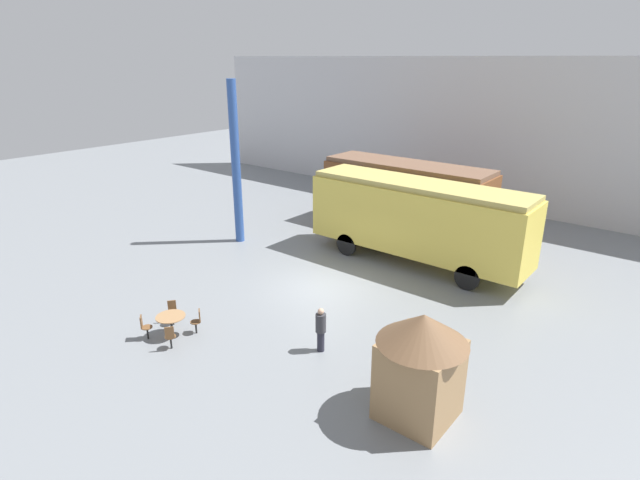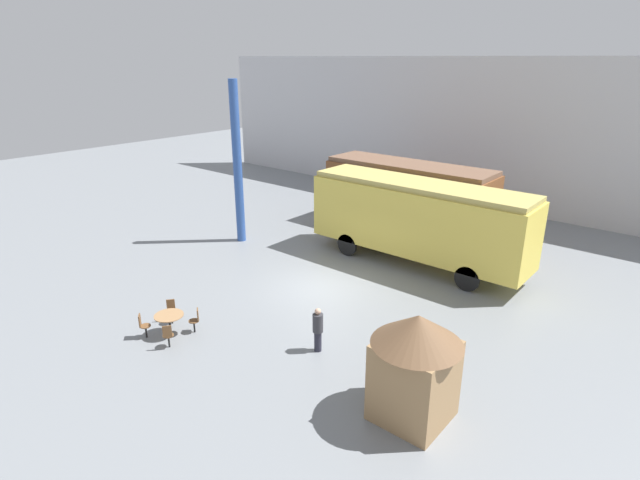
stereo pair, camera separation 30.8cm
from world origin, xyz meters
name	(u,v)px [view 1 (the left image)]	position (x,y,z in m)	size (l,w,h in m)	color
ground_plane	(322,288)	(0.00, 0.00, 0.00)	(80.00, 80.00, 0.00)	gray
backdrop_wall	(482,134)	(0.00, 15.63, 4.50)	(44.00, 0.15, 9.00)	silver
passenger_coach_wooden	(406,192)	(-1.09, 8.55, 2.16)	(9.11, 2.72, 3.71)	brown
passenger_coach_vintage	(417,217)	(1.67, 4.73, 2.23)	(10.08, 2.49, 3.82)	#E0C64C
cafe_table_near	(171,320)	(-1.59, -6.15, 0.62)	(0.99, 0.99, 0.76)	black
cafe_chair_0	(197,320)	(-1.06, -5.46, 0.51)	(0.40, 0.40, 0.87)	black
cafe_chair_1	(172,311)	(-2.27, -5.62, 0.51)	(0.40, 0.40, 0.87)	black
cafe_chair_2	(144,326)	(-2.12, -6.83, 0.51)	(0.40, 0.40, 0.87)	black
cafe_chair_3	(170,336)	(-0.90, -6.68, 0.51)	(0.40, 0.40, 0.87)	black
visitor_person	(321,328)	(2.90, -3.67, 0.82)	(0.34, 0.34, 1.52)	#262633
ticket_kiosk	(421,361)	(6.82, -4.48, 1.67)	(2.34, 2.34, 3.00)	#99754C
support_pillar	(236,164)	(-6.82, 1.73, 4.00)	(0.44, 0.44, 8.00)	#2D519E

